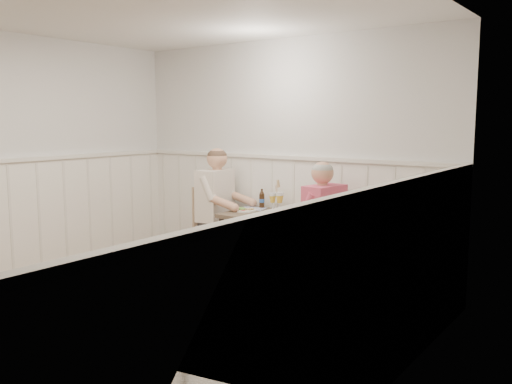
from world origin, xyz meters
TOP-DOWN VIEW (x-y plane):
  - ground_plane at (0.00, 0.00)m, footprint 4.50×4.50m
  - room_shell at (0.00, 0.00)m, footprint 4.04×4.54m
  - wainscot at (0.00, 0.69)m, footprint 4.00×4.49m
  - dining_table at (0.06, 1.84)m, footprint 0.85×0.70m
  - chair_right at (0.77, 1.84)m, footprint 0.56×0.56m
  - chair_left at (-0.68, 1.89)m, footprint 0.58×0.58m
  - man_in_pink at (0.71, 1.81)m, footprint 0.67×0.47m
  - diner_cream at (-0.63, 1.87)m, footprint 0.71×0.49m
  - plate_man at (0.24, 1.79)m, footprint 0.31×0.31m
  - plate_diner at (-0.23, 1.82)m, footprint 0.24×0.24m
  - beer_glass_a at (0.08, 2.04)m, footprint 0.08×0.08m
  - beer_glass_b at (-0.02, 2.05)m, footprint 0.08×0.08m
  - beer_bottle at (-0.20, 2.11)m, footprint 0.06×0.06m
  - rolled_napkin at (0.22, 1.58)m, footprint 0.17×0.05m
  - grass_vase at (0.00, 2.09)m, footprint 0.04×0.04m
  - gingham_mat at (-0.24, 1.99)m, footprint 0.31×0.27m

SIDE VIEW (x-z plane):
  - ground_plane at x=0.00m, z-range 0.00..0.00m
  - chair_right at x=0.77m, z-range 0.04..0.96m
  - chair_left at x=-0.68m, z-range 0.04..1.01m
  - man_in_pink at x=0.71m, z-range -0.11..1.24m
  - diner_cream at x=-0.63m, z-range -0.12..1.32m
  - dining_table at x=0.06m, z-range 0.27..1.02m
  - wainscot at x=0.00m, z-range 0.02..1.36m
  - gingham_mat at x=-0.24m, z-range 0.75..0.76m
  - plate_diner at x=-0.23m, z-range 0.74..0.80m
  - rolled_napkin at x=0.22m, z-range 0.75..0.79m
  - plate_man at x=0.24m, z-range 0.74..0.81m
  - beer_bottle at x=-0.20m, z-range 0.74..0.95m
  - beer_glass_b at x=-0.02m, z-range 0.78..0.97m
  - beer_glass_a at x=0.08m, z-range 0.79..0.99m
  - grass_vase at x=0.00m, z-range 0.73..1.08m
  - room_shell at x=0.00m, z-range 0.22..2.82m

